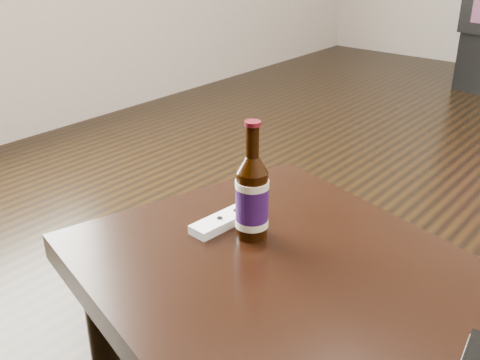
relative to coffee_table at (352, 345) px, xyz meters
The scene contains 3 objects.
coffee_table is the anchor object (origin of this frame).
beer_bottle 0.33m from the coffee_table, 161.14° to the left, with size 0.07×0.07×0.24m.
remote 0.38m from the coffee_table, 163.87° to the left, with size 0.06×0.17×0.02m.
Camera 1 is at (0.00, -1.39, 0.98)m, focal length 42.00 mm.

